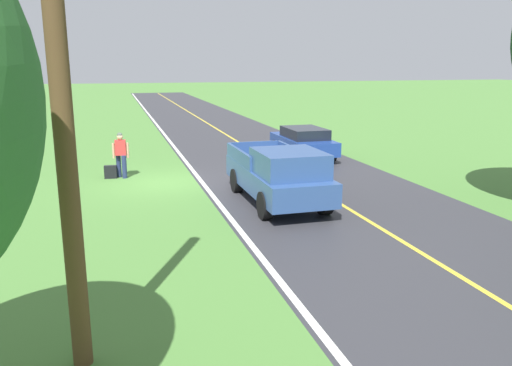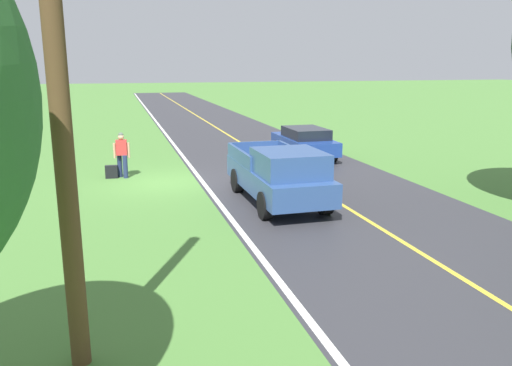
% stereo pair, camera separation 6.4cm
% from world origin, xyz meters
% --- Properties ---
extents(ground_plane, '(200.00, 200.00, 0.00)m').
position_xyz_m(ground_plane, '(0.00, 0.00, 0.00)').
color(ground_plane, '#4C7F38').
extents(road_surface, '(7.69, 120.00, 0.00)m').
position_xyz_m(road_surface, '(-5.03, 0.00, 0.00)').
color(road_surface, '#333338').
rests_on(road_surface, ground).
extents(lane_edge_line, '(0.16, 117.60, 0.00)m').
position_xyz_m(lane_edge_line, '(-1.37, 0.00, 0.01)').
color(lane_edge_line, silver).
rests_on(lane_edge_line, ground).
extents(lane_centre_line, '(0.14, 117.60, 0.00)m').
position_xyz_m(lane_centre_line, '(-5.03, 0.00, 0.01)').
color(lane_centre_line, gold).
rests_on(lane_centre_line, ground).
extents(hitchhiker_walking, '(0.62, 0.53, 1.75)m').
position_xyz_m(hitchhiker_walking, '(1.46, -1.33, 0.98)').
color(hitchhiker_walking, navy).
rests_on(hitchhiker_walking, ground).
extents(suitcase_carried, '(0.47, 0.23, 0.50)m').
position_xyz_m(suitcase_carried, '(1.88, -1.28, 0.25)').
color(suitcase_carried, black).
rests_on(suitcase_carried, ground).
extents(pickup_truck_passing, '(2.13, 5.42, 1.82)m').
position_xyz_m(pickup_truck_passing, '(-3.19, 3.95, 0.97)').
color(pickup_truck_passing, '#2D4C84').
rests_on(pickup_truck_passing, ground).
extents(sedan_near_oncoming, '(1.94, 4.41, 1.41)m').
position_xyz_m(sedan_near_oncoming, '(-6.79, -3.46, 0.75)').
color(sedan_near_oncoming, navy).
rests_on(sedan_near_oncoming, ground).
extents(utility_pole_roadside, '(0.28, 0.28, 7.51)m').
position_xyz_m(utility_pole_roadside, '(2.33, 11.50, 3.75)').
color(utility_pole_roadside, brown).
rests_on(utility_pole_roadside, ground).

